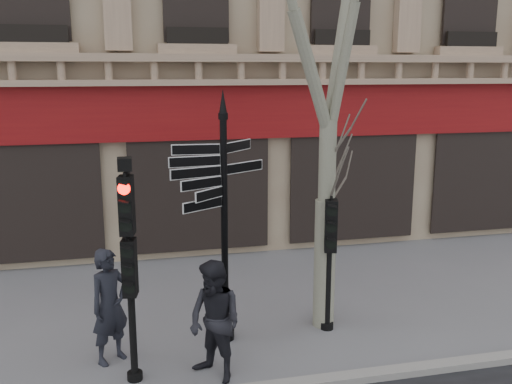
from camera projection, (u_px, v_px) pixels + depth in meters
ground at (240, 348)px, 9.59m from camera, size 80.00×80.00×0.00m
fingerpost at (224, 176)px, 9.32m from camera, size 2.31×2.31×4.30m
traffic_signal_main at (128, 244)px, 8.17m from camera, size 0.42×0.33×3.40m
traffic_signal_secondary at (329, 240)px, 9.96m from camera, size 0.47×0.39×2.41m
pedestrian_a at (110, 306)px, 9.00m from camera, size 0.82×0.77×1.88m
pedestrian_b at (215, 322)px, 8.47m from camera, size 1.10×1.14×1.85m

